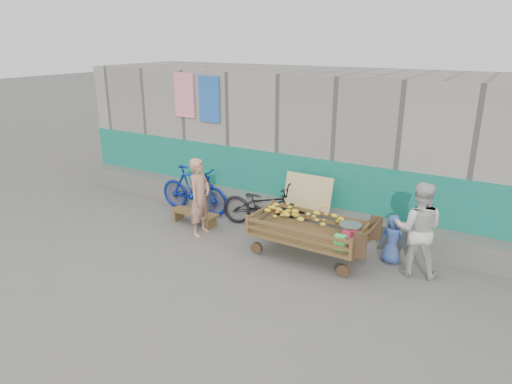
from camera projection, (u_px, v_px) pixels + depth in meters
The scene contains 9 objects.
ground at pixel (233, 271), 7.57m from camera, with size 80.00×80.00×0.00m, color #5D5B55.
building_wall at pixel (331, 140), 10.38m from camera, with size 12.00×3.50×3.00m.
banana_cart at pixel (306, 224), 7.91m from camera, with size 2.15×0.98×0.92m.
bench at pixel (194, 215), 9.46m from camera, with size 1.07×0.32×0.27m.
vendor_man at pixel (200, 197), 8.78m from camera, with size 0.56×0.37×1.54m, color tan.
woman at pixel (418, 229), 7.28m from camera, with size 0.76×0.60×1.57m, color silver.
child at pixel (393, 239), 7.75m from camera, with size 0.43×0.28×0.88m, color #375397.
bicycle_dark at pixel (263, 205), 9.21m from camera, with size 0.62×1.78×0.93m, color black.
bicycle_blue at pixel (194, 190), 10.01m from camera, with size 0.49×1.72×1.04m, color navy.
Camera 1 is at (3.82, -5.57, 3.68)m, focal length 32.00 mm.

